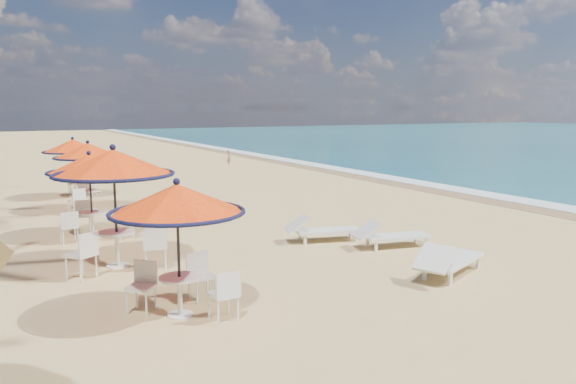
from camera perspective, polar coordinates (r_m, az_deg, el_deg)
name	(u,v)px	position (r m, az deg, el deg)	size (l,w,h in m)	color
ground	(418,272)	(12.06, 13.09, -7.88)	(160.00, 160.00, 0.00)	tan
foam_strip	(427,185)	(25.46, 13.90, 0.73)	(1.20, 140.00, 0.04)	white
wetsand_band	(411,186)	(24.86, 12.37, 0.60)	(1.40, 140.00, 0.02)	olive
station_0	(179,215)	(9.14, -11.02, -2.35)	(2.18, 2.18, 2.27)	black
station_1	(114,174)	(12.21, -17.26, 1.75)	(2.51, 2.51, 2.62)	black
station_2	(90,174)	(15.40, -19.49, 1.70)	(2.17, 2.22, 2.27)	black
station_3	(87,157)	(19.45, -19.71, 3.36)	(2.22, 2.22, 2.32)	black
station_4	(75,153)	(22.55, -20.84, 3.72)	(2.20, 2.20, 2.29)	black
lounger_near	(448,260)	(11.76, 15.99, -6.65)	(2.17, 1.41, 0.75)	silver
lounger_mid	(389,235)	(13.85, 10.26, -4.29)	(1.97, 0.95, 0.68)	silver
lounger_far	(321,229)	(14.26, 3.34, -3.77)	(2.01, 1.08, 0.69)	silver
person	(229,157)	(33.49, -6.03, 3.56)	(0.34, 0.22, 0.92)	#96694C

